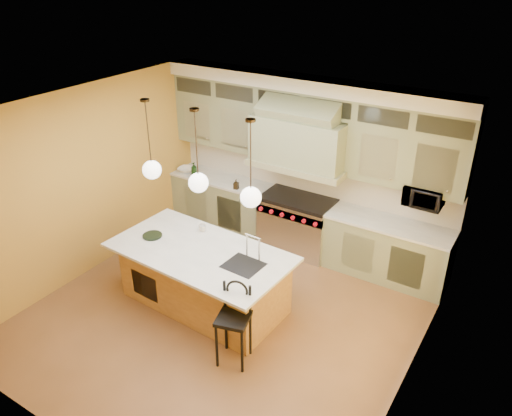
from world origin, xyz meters
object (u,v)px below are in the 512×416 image
Objects in this scene: counter_stool at (234,319)px; microwave at (424,196)px; range at (297,223)px; kitchen_island at (204,276)px.

microwave is at bearing 49.25° from counter_stool.
range is 2.81m from counter_stool.
counter_stool is at bearing -77.81° from range.
range is at bearing 86.95° from counter_stool.
counter_stool is 3.26m from microwave.
microwave is (1.36, 2.85, 0.83)m from counter_stool.
kitchen_island is 4.76× the size of microwave.
microwave is (2.34, 2.16, 0.98)m from kitchen_island.
counter_stool is at bearing -115.50° from microwave.
kitchen_island is at bearing -137.30° from microwave.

